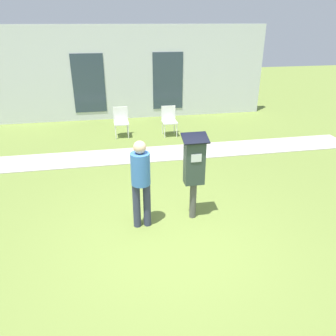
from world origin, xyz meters
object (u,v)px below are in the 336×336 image
object	(u,v)px
parking_meter	(194,166)
outdoor_chair_middle	(169,118)
person_standing	(141,178)
outdoor_chair_left	(121,119)

from	to	relation	value
parking_meter	outdoor_chair_middle	distance (m)	4.80
outdoor_chair_middle	person_standing	bearing A→B (deg)	-126.53
person_standing	outdoor_chair_middle	distance (m)	5.07
parking_meter	person_standing	world-z (taller)	parking_meter
outdoor_chair_left	outdoor_chair_middle	xyz separation A→B (m)	(1.47, -0.16, 0.00)
parking_meter	person_standing	distance (m)	0.95
parking_meter	outdoor_chair_middle	size ratio (longest dim) A/B	1.77
outdoor_chair_middle	parking_meter	bearing A→B (deg)	-116.01
outdoor_chair_left	outdoor_chair_middle	world-z (taller)	same
parking_meter	outdoor_chair_middle	world-z (taller)	parking_meter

